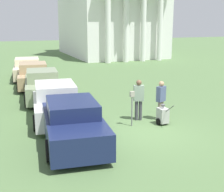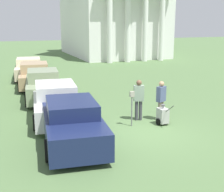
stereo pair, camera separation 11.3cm
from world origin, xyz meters
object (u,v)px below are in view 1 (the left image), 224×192
church (110,5)px  parked_car_cream (28,69)px  parking_meter (132,102)px  person_worker (139,97)px  equipment_cart (163,115)px  parked_car_white (55,102)px  parked_car_sage (42,86)px  person_supervisor (161,98)px  parked_car_navy (72,121)px  parked_car_tan (33,76)px

church → parked_car_cream: bearing=-131.3°
parking_meter → person_worker: person_worker is taller
equipment_cart → church: church is taller
parked_car_white → parked_car_sage: 3.54m
person_worker → parked_car_white: bearing=-10.2°
parked_car_sage → person_supervisor: (4.12, -5.44, 0.21)m
parked_car_sage → equipment_cart: (3.88, -6.04, -0.36)m
person_worker → parked_car_cream: bearing=-58.8°
parked_car_navy → parked_car_tan: size_ratio=1.08×
parked_car_navy → parked_car_white: bearing=96.5°
person_worker → person_supervisor: 0.95m
person_worker → equipment_cart: (0.66, -0.89, -0.61)m
parked_car_navy → parked_car_cream: bearing=96.5°
parking_meter → church: bearing=70.9°
equipment_cart → church: 27.76m
person_worker → church: 27.00m
parked_car_white → person_worker: 3.60m
parking_meter → equipment_cart: bearing=-12.5°
parked_car_cream → equipment_cart: parked_car_cream is taller
parked_car_white → parked_car_sage: (0.00, 3.54, 0.04)m
parking_meter → church: church is taller
parked_car_tan → equipment_cart: size_ratio=4.91×
parked_car_cream → equipment_cart: bearing=-66.7°
parked_car_white → church: (11.56, 23.57, 5.33)m
parking_meter → church: 27.76m
parked_car_sage → parking_meter: bearing=-59.0°
person_supervisor → parked_car_cream: bearing=-97.2°
person_worker → equipment_cart: 1.27m
person_worker → parked_car_tan: bearing=-53.6°
parked_car_white → parked_car_tan: 7.15m
parking_meter → parked_car_tan: bearing=105.7°
parked_car_navy → parked_car_sage: bearing=96.5°
equipment_cart → person_supervisor: bearing=66.1°
church → parked_car_white: bearing=-116.1°
parked_car_sage → equipment_cart: parked_car_sage is taller
parked_car_navy → equipment_cart: 3.91m
parked_car_white → parking_meter: size_ratio=3.65×
parked_car_sage → church: bearing=66.5°
parked_car_sage → parked_car_cream: 6.88m
person_supervisor → parked_car_white: bearing=-50.5°
parked_car_navy → church: size_ratio=0.25×
person_worker → equipment_cart: bearing=142.9°
parked_car_navy → parked_car_white: 2.87m
parked_car_white → equipment_cart: parked_car_white is taller
equipment_cart → parked_car_tan: bearing=109.6°
parked_car_cream → person_supervisor: person_supervisor is taller
parked_car_tan → person_supervisor: size_ratio=2.91×
person_worker → church: church is taller
parked_car_white → parked_car_tan: (0.00, 7.15, 0.01)m
equipment_cart → church: size_ratio=0.05×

